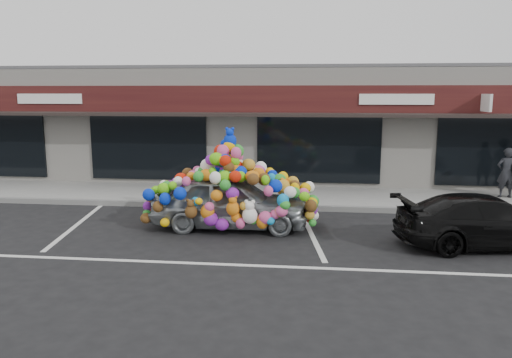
# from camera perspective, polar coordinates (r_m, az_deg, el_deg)

# --- Properties ---
(ground) EXTENTS (90.00, 90.00, 0.00)m
(ground) POSITION_cam_1_polar(r_m,az_deg,el_deg) (12.43, -6.83, -5.95)
(ground) COLOR black
(ground) RESTS_ON ground
(shop_building) EXTENTS (24.00, 7.20, 4.31)m
(shop_building) POSITION_cam_1_polar(r_m,az_deg,el_deg) (20.30, -1.44, 6.46)
(shop_building) COLOR white
(shop_building) RESTS_ON ground
(sidewalk) EXTENTS (26.00, 3.00, 0.15)m
(sidewalk) POSITION_cam_1_polar(r_m,az_deg,el_deg) (16.22, -3.59, -1.87)
(sidewalk) COLOR gray
(sidewalk) RESTS_ON ground
(kerb) EXTENTS (26.00, 0.18, 0.16)m
(kerb) POSITION_cam_1_polar(r_m,az_deg,el_deg) (14.78, -4.61, -3.05)
(kerb) COLOR slate
(kerb) RESTS_ON ground
(parking_stripe_left) EXTENTS (0.73, 4.37, 0.01)m
(parking_stripe_left) POSITION_cam_1_polar(r_m,az_deg,el_deg) (13.69, -19.83, -4.97)
(parking_stripe_left) COLOR silver
(parking_stripe_left) RESTS_ON ground
(parking_stripe_mid) EXTENTS (0.73, 4.37, 0.01)m
(parking_stripe_mid) POSITION_cam_1_polar(r_m,az_deg,el_deg) (12.30, 6.26, -6.09)
(parking_stripe_mid) COLOR silver
(parking_stripe_mid) RESTS_ON ground
(lane_line) EXTENTS (14.00, 0.12, 0.01)m
(lane_line) POSITION_cam_1_polar(r_m,az_deg,el_deg) (9.95, 1.48, -9.93)
(lane_line) COLOR silver
(lane_line) RESTS_ON ground
(toy_car) EXTENTS (2.87, 4.25, 2.45)m
(toy_car) POSITION_cam_1_polar(r_m,az_deg,el_deg) (12.49, -2.91, -1.88)
(toy_car) COLOR silver
(toy_car) RESTS_ON ground
(black_sedan) EXTENTS (2.26, 4.19, 1.15)m
(black_sedan) POSITION_cam_1_polar(r_m,az_deg,el_deg) (12.13, 24.88, -4.41)
(black_sedan) COLOR black
(black_sedan) RESTS_ON ground
(pedestrian_a) EXTENTS (0.60, 0.42, 1.55)m
(pedestrian_a) POSITION_cam_1_polar(r_m,az_deg,el_deg) (17.24, 26.67, 0.66)
(pedestrian_a) COLOR black
(pedestrian_a) RESTS_ON sidewalk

